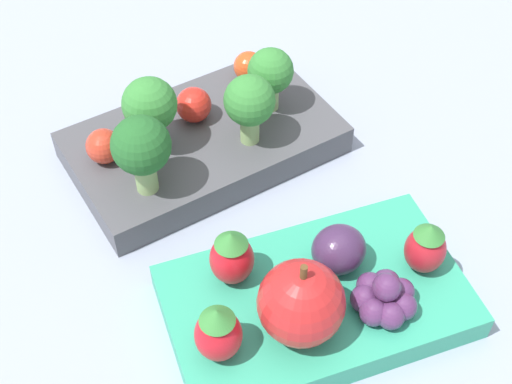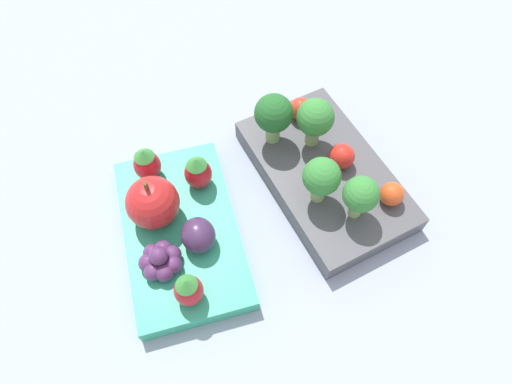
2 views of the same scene
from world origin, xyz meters
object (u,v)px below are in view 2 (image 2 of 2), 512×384
object	(u,v)px
cherry_tomato_1	(342,157)
strawberry_0	(188,290)
bento_box_savoury	(326,176)
strawberry_2	(198,172)
broccoli_floret_1	(321,178)
cherry_tomato_0	(300,109)
strawberry_1	(147,164)
bento_box_fruit	(182,232)
broccoli_floret_0	(361,195)
broccoli_floret_3	(274,115)
plum	(198,235)
cherry_tomato_2	(392,194)
broccoli_floret_2	(315,119)
grape_cluster	(161,261)
apple	(153,203)

from	to	relation	value
cherry_tomato_1	strawberry_0	world-z (taller)	strawberry_0
bento_box_savoury	strawberry_2	world-z (taller)	strawberry_2
broccoli_floret_1	cherry_tomato_0	size ratio (longest dim) A/B	2.21
strawberry_1	bento_box_fruit	bearing A→B (deg)	9.05
bento_box_fruit	broccoli_floret_0	xyz separation A→B (m)	(0.05, 0.17, 0.05)
bento_box_savoury	broccoli_floret_3	size ratio (longest dim) A/B	3.39
broccoli_floret_1	plum	distance (m)	0.13
broccoli_floret_0	broccoli_floret_3	distance (m)	0.12
broccoli_floret_3	strawberry_1	world-z (taller)	broccoli_floret_3
bento_box_fruit	cherry_tomato_2	bearing A→B (deg)	76.64
broccoli_floret_0	broccoli_floret_3	xyz separation A→B (m)	(-0.12, -0.04, 0.01)
bento_box_savoury	cherry_tomato_1	bearing A→B (deg)	93.79
cherry_tomato_2	strawberry_0	bearing A→B (deg)	-84.25
broccoli_floret_1	strawberry_2	bearing A→B (deg)	-120.29
bento_box_savoury	strawberry_0	size ratio (longest dim) A/B	5.22
cherry_tomato_0	cherry_tomato_2	xyz separation A→B (m)	(0.14, 0.04, -0.00)
broccoli_floret_0	broccoli_floret_3	size ratio (longest dim) A/B	0.86
bento_box_savoury	strawberry_1	size ratio (longest dim) A/B	4.92
broccoli_floret_1	bento_box_fruit	bearing A→B (deg)	-97.74
cherry_tomato_1	strawberry_2	bearing A→B (deg)	-103.42
broccoli_floret_2	strawberry_2	world-z (taller)	broccoli_floret_2
broccoli_floret_1	grape_cluster	size ratio (longest dim) A/B	1.39
strawberry_1	plum	bearing A→B (deg)	14.90
broccoli_floret_3	cherry_tomato_1	xyz separation A→B (m)	(0.06, 0.05, -0.03)
plum	bento_box_fruit	bearing A→B (deg)	-148.50
strawberry_0	strawberry_2	bearing A→B (deg)	158.47
strawberry_1	broccoli_floret_2	bearing A→B (deg)	82.12
broccoli_floret_0	strawberry_0	size ratio (longest dim) A/B	1.32
bento_box_savoury	broccoli_floret_2	bearing A→B (deg)	179.56
strawberry_1	broccoli_floret_0	bearing A→B (deg)	55.90
broccoli_floret_3	apple	bearing A→B (deg)	-72.55
cherry_tomato_0	broccoli_floret_0	bearing A→B (deg)	0.00
broccoli_floret_0	strawberry_1	xyz separation A→B (m)	(-0.12, -0.18, -0.02)
apple	plum	distance (m)	0.06
strawberry_0	strawberry_2	world-z (taller)	strawberry_2
cherry_tomato_1	strawberry_1	size ratio (longest dim) A/B	0.64
apple	cherry_tomato_0	bearing A→B (deg)	108.89
strawberry_2	broccoli_floret_3	bearing A→B (deg)	104.61
plum	strawberry_0	bearing A→B (deg)	-26.32
bento_box_fruit	broccoli_floret_1	world-z (taller)	broccoli_floret_1
strawberry_2	broccoli_floret_1	bearing A→B (deg)	59.71
cherry_tomato_2	plum	xyz separation A→B (m)	(-0.03, -0.20, -0.00)
cherry_tomato_1	apple	distance (m)	0.20
broccoli_floret_0	strawberry_2	world-z (taller)	broccoli_floret_0
cherry_tomato_1	cherry_tomato_0	bearing A→B (deg)	-170.07
broccoli_floret_0	cherry_tomato_2	bearing A→B (deg)	89.86
broccoli_floret_2	cherry_tomato_1	world-z (taller)	broccoli_floret_2
apple	strawberry_1	xyz separation A→B (m)	(-0.05, 0.01, -0.01)
broccoli_floret_0	cherry_tomato_2	distance (m)	0.05
cherry_tomato_0	apple	size ratio (longest dim) A/B	0.42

